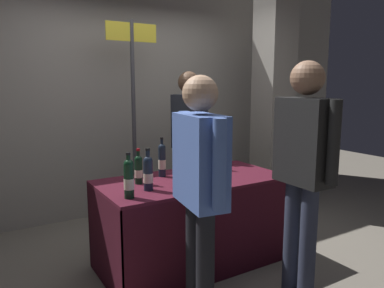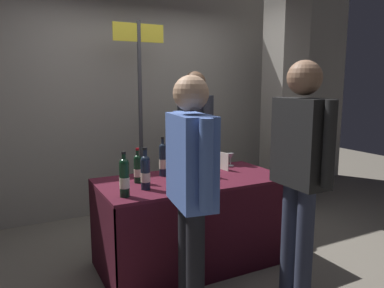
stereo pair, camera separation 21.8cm
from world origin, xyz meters
The scene contains 16 objects.
ground_plane centered at (0.00, 0.00, 0.00)m, with size 12.00×12.00×0.00m, color gray.
back_partition centered at (0.00, 1.68, 1.48)m, with size 7.36×0.12×2.96m, color #9E998E.
concrete_pillar centered at (1.76, 0.88, 1.61)m, with size 0.40×0.40×3.21m, color gray.
tasting_table centered at (0.00, 0.00, 0.54)m, with size 1.59×0.80×0.77m.
featured_wine_bottle centered at (-0.46, 0.08, 0.89)m, with size 0.07×0.07×0.29m.
display_bottle_0 centered at (0.10, 0.07, 0.93)m, with size 0.08×0.08×0.37m.
display_bottle_1 centered at (-0.07, 0.04, 0.90)m, with size 0.08×0.08×0.29m.
display_bottle_2 centered at (-0.47, -0.13, 0.91)m, with size 0.07×0.07×0.33m.
display_bottle_3 centered at (-0.67, -0.24, 0.92)m, with size 0.07×0.07×0.33m.
display_bottle_4 centered at (-0.19, 0.20, 0.92)m, with size 0.07×0.07×0.35m.
wine_glass_near_vendor centered at (0.57, 0.26, 0.86)m, with size 0.07×0.07×0.13m.
brochure_stand centered at (0.41, 0.13, 0.85)m, with size 0.12×0.01×0.17m, color silver.
vendor_presenter centered at (0.45, 0.81, 1.03)m, with size 0.23×0.60×1.71m.
taster_foreground_right centered at (0.42, -0.84, 1.05)m, with size 0.24×0.58×1.74m.
taster_foreground_left centered at (-0.38, -0.72, 0.98)m, with size 0.28×0.61×1.63m.
booth_signpost centered at (-0.05, 1.15, 1.41)m, with size 0.57×0.04×2.24m.
Camera 2 is at (-1.42, -2.75, 1.58)m, focal length 34.68 mm.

